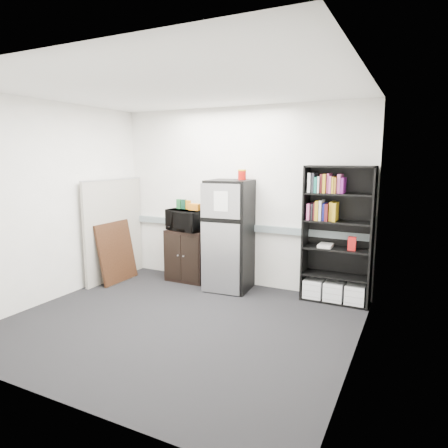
% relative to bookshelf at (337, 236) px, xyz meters
% --- Properties ---
extents(floor, '(4.00, 4.00, 0.00)m').
position_rel_bookshelf_xyz_m(floor, '(-1.53, -1.57, -0.91)').
color(floor, black).
rests_on(floor, ground).
extents(wall_back, '(4.00, 0.02, 2.70)m').
position_rel_bookshelf_xyz_m(wall_back, '(-1.53, 0.18, 0.44)').
color(wall_back, silver).
rests_on(wall_back, floor).
extents(wall_right, '(0.02, 3.50, 2.70)m').
position_rel_bookshelf_xyz_m(wall_right, '(0.47, -1.57, 0.44)').
color(wall_right, silver).
rests_on(wall_right, floor).
extents(wall_left, '(0.02, 3.50, 2.70)m').
position_rel_bookshelf_xyz_m(wall_left, '(-3.53, -1.57, 0.44)').
color(wall_left, silver).
rests_on(wall_left, floor).
extents(ceiling, '(4.00, 3.50, 0.02)m').
position_rel_bookshelf_xyz_m(ceiling, '(-1.53, -1.57, 1.79)').
color(ceiling, white).
rests_on(ceiling, wall_back).
extents(electrical_raceway, '(3.92, 0.05, 0.10)m').
position_rel_bookshelf_xyz_m(electrical_raceway, '(-1.53, 0.15, -0.01)').
color(electrical_raceway, gray).
rests_on(electrical_raceway, wall_back).
extents(wall_note, '(0.14, 0.00, 0.10)m').
position_rel_bookshelf_xyz_m(wall_note, '(-1.88, 0.18, 0.64)').
color(wall_note, white).
rests_on(wall_note, wall_back).
extents(bookshelf, '(0.90, 0.34, 1.85)m').
position_rel_bookshelf_xyz_m(bookshelf, '(0.00, 0.00, 0.00)').
color(bookshelf, black).
rests_on(bookshelf, floor).
extents(cubicle_partition, '(0.06, 1.30, 1.62)m').
position_rel_bookshelf_xyz_m(cubicle_partition, '(-3.43, -0.49, -0.10)').
color(cubicle_partition, '#9B968A').
rests_on(cubicle_partition, floor).
extents(cabinet, '(0.66, 0.44, 0.82)m').
position_rel_bookshelf_xyz_m(cabinet, '(-2.30, -0.06, -0.50)').
color(cabinet, black).
rests_on(cabinet, floor).
extents(microwave, '(0.66, 0.50, 0.33)m').
position_rel_bookshelf_xyz_m(microwave, '(-2.30, -0.08, 0.07)').
color(microwave, black).
rests_on(microwave, cabinet).
extents(snack_box_a, '(0.07, 0.05, 0.15)m').
position_rel_bookshelf_xyz_m(snack_box_a, '(-2.47, -0.05, 0.31)').
color(snack_box_a, '#1A5C2B').
rests_on(snack_box_a, microwave).
extents(snack_box_b, '(0.07, 0.05, 0.15)m').
position_rel_bookshelf_xyz_m(snack_box_b, '(-2.38, -0.05, 0.31)').
color(snack_box_b, '#0C3823').
rests_on(snack_box_b, microwave).
extents(snack_box_c, '(0.08, 0.07, 0.14)m').
position_rel_bookshelf_xyz_m(snack_box_c, '(-2.30, -0.05, 0.31)').
color(snack_box_c, orange).
rests_on(snack_box_c, microwave).
extents(snack_bag, '(0.19, 0.12, 0.10)m').
position_rel_bookshelf_xyz_m(snack_bag, '(-2.15, -0.10, 0.29)').
color(snack_bag, orange).
rests_on(snack_bag, microwave).
extents(refrigerator, '(0.67, 0.69, 1.63)m').
position_rel_bookshelf_xyz_m(refrigerator, '(-1.53, -0.14, -0.10)').
color(refrigerator, black).
rests_on(refrigerator, floor).
extents(coffee_can, '(0.12, 0.12, 0.17)m').
position_rel_bookshelf_xyz_m(coffee_can, '(-1.39, -0.02, 0.80)').
color(coffee_can, '#A70E07').
rests_on(coffee_can, refrigerator).
extents(framed_poster, '(0.22, 0.74, 0.95)m').
position_rel_bookshelf_xyz_m(framed_poster, '(-3.30, -0.60, -0.43)').
color(framed_poster, black).
rests_on(framed_poster, floor).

